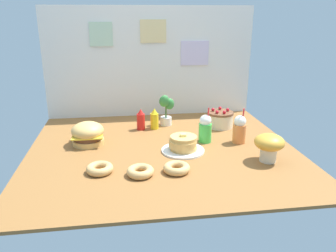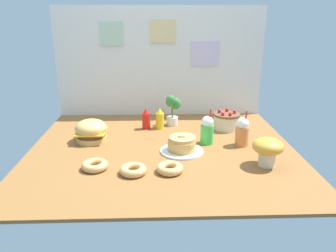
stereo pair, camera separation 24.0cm
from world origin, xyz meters
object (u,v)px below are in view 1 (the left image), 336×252
cream_soda_cup (205,129)px  donut_vanilla (177,168)px  pancake_stack (183,145)px  orange_float_cup (239,129)px  donut_pink_glaze (100,168)px  mustard_bottle (154,119)px  mushroom_stool (269,145)px  potted_plant (166,109)px  burger (88,134)px  layer_cake (220,119)px  donut_chocolate (140,171)px  ketchup_bottle (141,120)px

cream_soda_cup → donut_vanilla: size_ratio=1.61×
pancake_stack → orange_float_cup: bearing=13.8°
pancake_stack → donut_pink_glaze: 62.29cm
pancake_stack → mustard_bottle: mustard_bottle is taller
mustard_bottle → mushroom_stool: 101.67cm
mustard_bottle → donut_pink_glaze: size_ratio=1.08×
donut_vanilla → potted_plant: potted_plant is taller
burger → pancake_stack: bearing=-19.5°
layer_cake → donut_chocolate: (-73.70, -81.34, -4.27)cm
burger → donut_vanilla: 80.13cm
ketchup_bottle → cream_soda_cup: bearing=-37.3°
potted_plant → mushroom_stool: 101.95cm
mustard_bottle → donut_pink_glaze: (-41.95, -77.08, -5.63)cm
cream_soda_cup → potted_plant: (-23.82, 44.40, 4.08)cm
pancake_stack → donut_vanilla: (-9.85, -31.40, -2.30)cm
cream_soda_cup → donut_vanilla: (-29.81, -47.58, -7.86)cm
potted_plant → mustard_bottle: bearing=-141.1°
mustard_bottle → mushroom_stool: (67.57, -75.89, 3.34)cm
mustard_bottle → donut_vanilla: bearing=-86.5°
donut_pink_glaze → potted_plant: (52.97, 85.97, 11.94)cm
potted_plant → layer_cake: bearing=-14.8°
cream_soda_cup → potted_plant: bearing=118.2°
donut_vanilla → burger: bearing=136.2°
burger → potted_plant: potted_plant is taller
burger → donut_pink_glaze: size_ratio=1.43×
layer_cake → donut_chocolate: bearing=-132.2°
layer_cake → donut_vanilla: 95.07cm
cream_soda_cup → donut_chocolate: bearing=-136.9°
burger → donut_vanilla: size_ratio=1.43×
ketchup_bottle → mushroom_stool: 109.49cm
donut_pink_glaze → potted_plant: bearing=58.4°
ketchup_bottle → mushroom_stool: mushroom_stool is taller
layer_cake → mustard_bottle: 56.31cm
layer_cake → burger: bearing=-167.2°
mustard_bottle → donut_vanilla: size_ratio=1.08×
layer_cake → potted_plant: bearing=165.2°
layer_cake → ketchup_bottle: size_ratio=1.25×
mushroom_stool → burger: bearing=158.2°
layer_cake → ketchup_bottle: (-67.68, 2.91, 1.36)cm
ketchup_bottle → potted_plant: (22.49, 9.07, 6.31)cm
donut_chocolate → mustard_bottle: bearing=78.3°
ketchup_bottle → layer_cake: bearing=-2.5°
layer_cake → donut_vanilla: layer_cake is taller
donut_vanilla → potted_plant: 92.95cm
layer_cake → mustard_bottle: bearing=176.9°
pancake_stack → mustard_bottle: bearing=106.1°
burger → mushroom_stool: bearing=-21.8°
mustard_bottle → cream_soda_cup: 49.80cm
donut_pink_glaze → mushroom_stool: 109.89cm
donut_pink_glaze → donut_vanilla: bearing=-7.3°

